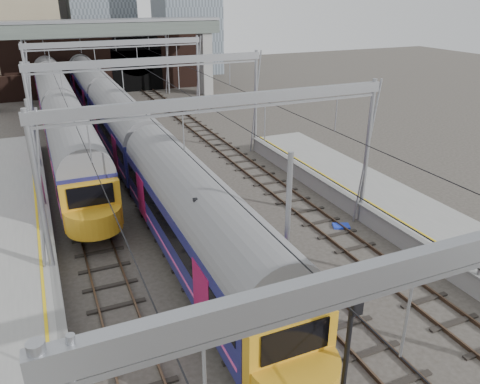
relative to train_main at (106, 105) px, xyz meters
name	(u,v)px	position (x,y,z in m)	size (l,w,h in m)	color
ground	(310,350)	(2.00, -32.31, -2.60)	(160.00, 160.00, 0.00)	#38332D
platform_left	(1,376)	(-8.18, -29.81, -2.05)	(4.32, 55.00, 1.12)	gray
tracks	(185,198)	(2.00, -17.31, -2.58)	(14.40, 80.00, 0.22)	#4C3828
overhead_line	(153,77)	(2.00, -10.82, 3.97)	(16.80, 80.00, 8.00)	gray
retaining_wall	(107,58)	(3.40, 19.62, 1.73)	(28.00, 2.75, 9.00)	black
overbridge	(100,38)	(2.00, 13.69, 4.67)	(28.00, 3.00, 9.25)	gray
train_main	(106,105)	(0.00, 0.00, 0.00)	(2.98, 68.96, 5.07)	black
train_second	(56,99)	(-4.00, 4.48, 0.00)	(2.99, 51.75, 5.07)	black
signal_near_left	(198,239)	(-0.72, -28.05, 0.47)	(0.35, 0.47, 4.87)	black
signal_near_centre	(350,337)	(1.44, -35.10, 0.39)	(0.34, 0.46, 4.71)	black
equip_cover_a	(251,288)	(1.64, -28.01, -2.54)	(0.94, 0.66, 0.11)	#1A34C8
equip_cover_b	(242,314)	(0.56, -29.47, -2.55)	(0.77, 0.54, 0.09)	#1A34C8
equip_cover_c	(341,226)	(8.74, -24.61, -2.55)	(0.91, 0.64, 0.11)	#1A34C8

